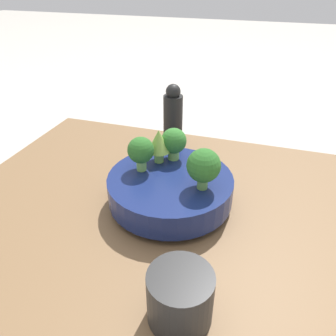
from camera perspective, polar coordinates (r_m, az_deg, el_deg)
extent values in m
plane|color=#ADA89E|center=(0.68, -0.23, -9.86)|extent=(6.00, 6.00, 0.00)
cube|color=brown|center=(0.67, -0.24, -8.64)|extent=(0.89, 0.69, 0.04)
cylinder|color=navy|center=(0.67, 0.00, -5.62)|extent=(0.11, 0.11, 0.01)
cylinder|color=navy|center=(0.65, 0.00, -3.37)|extent=(0.25, 0.25, 0.05)
cylinder|color=#7AB256|center=(0.66, -4.65, 0.70)|extent=(0.02, 0.02, 0.03)
sphere|color=#286023|center=(0.64, -4.77, 3.13)|extent=(0.05, 0.05, 0.05)
cylinder|color=#7AB256|center=(0.69, 0.98, 2.52)|extent=(0.02, 0.02, 0.02)
sphere|color=#2D6B28|center=(0.68, 1.01, 4.76)|extent=(0.05, 0.05, 0.05)
cylinder|color=#609347|center=(0.60, 6.04, -2.41)|extent=(0.02, 0.02, 0.03)
sphere|color=#286023|center=(0.58, 6.23, 0.44)|extent=(0.06, 0.06, 0.06)
cylinder|color=#7AB256|center=(0.68, -1.58, 2.08)|extent=(0.02, 0.02, 0.03)
cone|color=#84AD47|center=(0.67, -1.63, 4.78)|extent=(0.05, 0.05, 0.05)
cylinder|color=black|center=(0.47, 2.12, -21.54)|extent=(0.09, 0.09, 0.08)
cylinder|color=black|center=(0.83, 0.86, 7.56)|extent=(0.05, 0.05, 0.15)
sphere|color=black|center=(0.80, 0.91, 13.18)|extent=(0.04, 0.04, 0.04)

